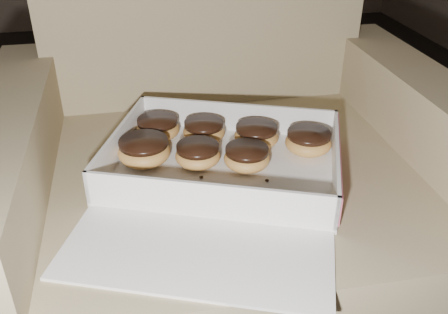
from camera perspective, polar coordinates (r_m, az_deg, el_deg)
name	(u,v)px	position (r m, az deg, el deg)	size (l,w,h in m)	color
armchair	(226,199)	(1.01, 0.17, -4.79)	(0.85, 0.72, 0.89)	#897257
bakery_box	(222,177)	(0.84, -0.27, -2.29)	(0.52, 0.56, 0.07)	white
donut_a	(144,151)	(0.89, -9.12, 0.71)	(0.09, 0.09, 0.05)	#D9984B
donut_b	(204,130)	(0.95, -2.29, 3.06)	(0.08, 0.08, 0.04)	#D9984B
donut_c	(158,128)	(0.97, -7.56, 3.33)	(0.08, 0.08, 0.04)	#D9984B
donut_d	(198,154)	(0.87, -3.01, 0.31)	(0.08, 0.08, 0.04)	#D9984B
donut_e	(256,135)	(0.93, 3.73, 2.53)	(0.08, 0.08, 0.04)	#D9984B
donut_f	(308,141)	(0.92, 9.61, 1.78)	(0.09, 0.09, 0.04)	#D9984B
donut_g	(247,157)	(0.86, 2.62, -0.02)	(0.08, 0.08, 0.04)	#D9984B
crumb_a	(308,216)	(0.77, 9.56, -6.63)	(0.01, 0.01, 0.00)	black
crumb_b	(201,177)	(0.85, -2.62, -2.31)	(0.01, 0.01, 0.00)	black
crumb_c	(267,180)	(0.84, 4.93, -2.68)	(0.01, 0.01, 0.00)	black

